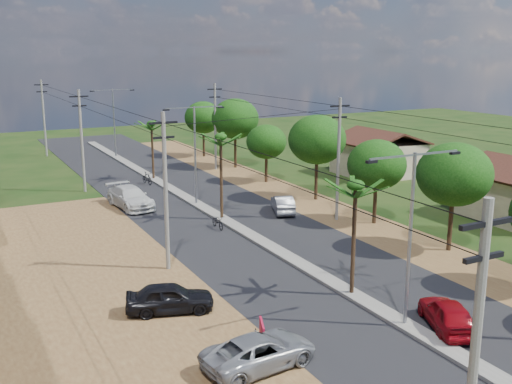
% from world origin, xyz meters
% --- Properties ---
extents(ground, '(160.00, 160.00, 0.00)m').
position_xyz_m(ground, '(0.00, 0.00, 0.00)').
color(ground, black).
rests_on(ground, ground).
extents(road, '(12.00, 110.00, 0.04)m').
position_xyz_m(road, '(0.00, 15.00, 0.02)').
color(road, black).
rests_on(road, ground).
extents(median, '(1.00, 90.00, 0.18)m').
position_xyz_m(median, '(0.00, 18.00, 0.09)').
color(median, '#605E56').
rests_on(median, ground).
extents(dirt_lot_west, '(18.00, 46.00, 0.04)m').
position_xyz_m(dirt_lot_west, '(-15.00, 8.00, 0.02)').
color(dirt_lot_west, brown).
rests_on(dirt_lot_west, ground).
extents(dirt_shoulder_east, '(5.00, 90.00, 0.03)m').
position_xyz_m(dirt_shoulder_east, '(8.50, 15.00, 0.01)').
color(dirt_shoulder_east, brown).
rests_on(dirt_shoulder_east, ground).
extents(house_east_far, '(7.60, 7.50, 4.60)m').
position_xyz_m(house_east_far, '(21.00, 28.00, 2.39)').
color(house_east_far, tan).
rests_on(house_east_far, ground).
extents(tree_east_c, '(4.60, 4.60, 6.83)m').
position_xyz_m(tree_east_c, '(9.70, 7.00, 4.86)').
color(tree_east_c, black).
rests_on(tree_east_c, ground).
extents(tree_east_d, '(4.20, 4.20, 6.13)m').
position_xyz_m(tree_east_d, '(9.40, 14.00, 4.34)').
color(tree_east_d, black).
rests_on(tree_east_d, ground).
extents(tree_east_e, '(4.80, 4.80, 7.14)m').
position_xyz_m(tree_east_e, '(9.60, 22.00, 5.09)').
color(tree_east_e, black).
rests_on(tree_east_e, ground).
extents(tree_east_f, '(3.80, 3.80, 5.52)m').
position_xyz_m(tree_east_f, '(9.20, 30.00, 3.89)').
color(tree_east_f, black).
rests_on(tree_east_f, ground).
extents(tree_east_g, '(5.00, 5.00, 7.38)m').
position_xyz_m(tree_east_g, '(9.80, 38.00, 5.24)').
color(tree_east_g, black).
rests_on(tree_east_g, ground).
extents(tree_east_h, '(4.40, 4.40, 6.52)m').
position_xyz_m(tree_east_h, '(9.50, 46.00, 4.64)').
color(tree_east_h, black).
rests_on(tree_east_h, ground).
extents(palm_median_near, '(2.00, 2.00, 6.15)m').
position_xyz_m(palm_median_near, '(0.00, 4.00, 5.54)').
color(palm_median_near, black).
rests_on(palm_median_near, ground).
extents(palm_median_mid, '(2.00, 2.00, 6.55)m').
position_xyz_m(palm_median_mid, '(0.00, 20.00, 5.90)').
color(palm_median_mid, black).
rests_on(palm_median_mid, ground).
extents(palm_median_far, '(2.00, 2.00, 5.85)m').
position_xyz_m(palm_median_far, '(0.00, 36.00, 5.26)').
color(palm_median_far, black).
rests_on(palm_median_far, ground).
extents(streetlight_near, '(5.10, 0.18, 8.00)m').
position_xyz_m(streetlight_near, '(0.00, 0.00, 4.79)').
color(streetlight_near, gray).
rests_on(streetlight_near, ground).
extents(streetlight_mid, '(5.10, 0.18, 8.00)m').
position_xyz_m(streetlight_mid, '(0.00, 25.00, 4.79)').
color(streetlight_mid, gray).
rests_on(streetlight_mid, ground).
extents(streetlight_far, '(5.10, 0.18, 8.00)m').
position_xyz_m(streetlight_far, '(0.00, 50.00, 4.79)').
color(streetlight_far, gray).
rests_on(streetlight_far, ground).
extents(utility_pole_w_a, '(1.60, 0.24, 9.00)m').
position_xyz_m(utility_pole_w_a, '(-7.00, -10.00, 4.76)').
color(utility_pole_w_a, '#605E56').
rests_on(utility_pole_w_a, ground).
extents(utility_pole_w_b, '(1.60, 0.24, 9.00)m').
position_xyz_m(utility_pole_w_b, '(-7.00, 12.00, 4.76)').
color(utility_pole_w_b, '#605E56').
rests_on(utility_pole_w_b, ground).
extents(utility_pole_w_c, '(1.60, 0.24, 9.00)m').
position_xyz_m(utility_pole_w_c, '(-7.00, 34.00, 4.76)').
color(utility_pole_w_c, '#605E56').
rests_on(utility_pole_w_c, ground).
extents(utility_pole_w_d, '(1.60, 0.24, 9.00)m').
position_xyz_m(utility_pole_w_d, '(-7.00, 55.00, 4.76)').
color(utility_pole_w_d, '#605E56').
rests_on(utility_pole_w_d, ground).
extents(utility_pole_e_b, '(1.60, 0.24, 9.00)m').
position_xyz_m(utility_pole_e_b, '(7.50, 16.00, 4.76)').
color(utility_pole_e_b, '#605E56').
rests_on(utility_pole_e_b, ground).
extents(utility_pole_e_c, '(1.60, 0.24, 9.00)m').
position_xyz_m(utility_pole_e_c, '(7.50, 38.00, 4.76)').
color(utility_pole_e_c, '#605E56').
rests_on(utility_pole_e_c, ground).
extents(car_red_near, '(3.20, 4.42, 1.40)m').
position_xyz_m(car_red_near, '(1.50, -1.06, 0.70)').
color(car_red_near, maroon).
rests_on(car_red_near, ground).
extents(car_silver_mid, '(2.78, 4.26, 1.33)m').
position_xyz_m(car_silver_mid, '(5.00, 19.62, 0.66)').
color(car_silver_mid, gray).
rests_on(car_silver_mid, ground).
extents(car_white_far, '(2.94, 5.89, 1.65)m').
position_xyz_m(car_white_far, '(-5.00, 26.57, 0.82)').
color(car_white_far, beige).
rests_on(car_white_far, ground).
extents(car_parked_silver, '(4.95, 2.72, 1.31)m').
position_xyz_m(car_parked_silver, '(-7.50, -0.11, 0.66)').
color(car_parked_silver, gray).
rests_on(car_parked_silver, ground).
extents(car_parked_dark, '(4.47, 2.85, 1.42)m').
position_xyz_m(car_parked_dark, '(-8.88, 6.41, 0.71)').
color(car_parked_dark, black).
rests_on(car_parked_dark, ground).
extents(moto_rider_east, '(0.86, 1.89, 0.96)m').
position_xyz_m(moto_rider_east, '(1.20, -0.91, 0.48)').
color(moto_rider_east, black).
rests_on(moto_rider_east, ground).
extents(moto_rider_west_a, '(0.65, 1.80, 0.94)m').
position_xyz_m(moto_rider_west_a, '(-1.20, 18.02, 0.47)').
color(moto_rider_west_a, black).
rests_on(moto_rider_west_a, ground).
extents(moto_rider_west_b, '(0.79, 1.95, 1.14)m').
position_xyz_m(moto_rider_west_b, '(-1.20, 34.23, 0.57)').
color(moto_rider_west_b, black).
rests_on(moto_rider_west_b, ground).
extents(roadside_sign, '(0.54, 1.21, 1.05)m').
position_xyz_m(roadside_sign, '(-6.55, 1.46, 0.52)').
color(roadside_sign, maroon).
rests_on(roadside_sign, ground).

